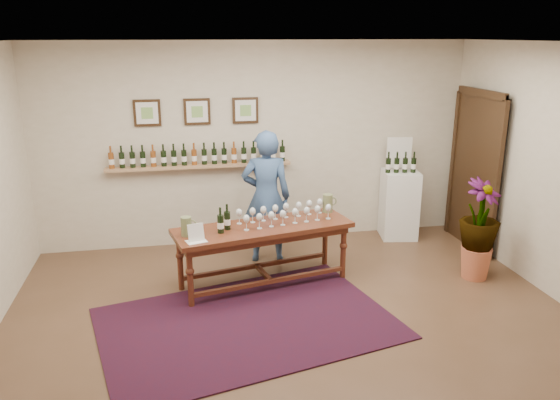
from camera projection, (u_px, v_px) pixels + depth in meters
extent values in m
plane|color=#4F3522|center=(295.00, 324.00, 5.65)|extent=(6.00, 6.00, 0.00)
plane|color=beige|center=(256.00, 144.00, 7.58)|extent=(6.00, 0.00, 6.00)
plane|color=beige|center=(400.00, 324.00, 2.89)|extent=(6.00, 0.00, 6.00)
plane|color=silver|center=(297.00, 43.00, 4.83)|extent=(6.00, 6.00, 0.00)
cube|color=tan|center=(200.00, 166.00, 7.43)|extent=(2.50, 0.16, 0.04)
cube|color=black|center=(477.00, 173.00, 7.48)|extent=(0.10, 1.00, 2.10)
cube|color=black|center=(474.00, 173.00, 7.47)|extent=(0.04, 1.12, 2.22)
cube|color=black|center=(147.00, 113.00, 7.15)|extent=(0.35, 0.03, 0.35)
cube|color=silver|center=(147.00, 113.00, 7.14)|extent=(0.28, 0.01, 0.28)
cube|color=#7CAA55|center=(147.00, 113.00, 7.13)|extent=(0.15, 0.00, 0.15)
cube|color=black|center=(197.00, 112.00, 7.27)|extent=(0.35, 0.03, 0.35)
cube|color=silver|center=(197.00, 112.00, 7.26)|extent=(0.28, 0.01, 0.28)
cube|color=#7CAA55|center=(197.00, 112.00, 7.25)|extent=(0.15, 0.00, 0.15)
cube|color=black|center=(245.00, 110.00, 7.39)|extent=(0.35, 0.03, 0.35)
cube|color=silver|center=(246.00, 111.00, 7.38)|extent=(0.28, 0.01, 0.28)
cube|color=#7CAA55|center=(246.00, 111.00, 7.37)|extent=(0.15, 0.00, 0.15)
cube|color=#4A0D16|center=(247.00, 323.00, 5.64)|extent=(3.30, 2.57, 0.02)
cube|color=#432510|center=(263.00, 228.00, 6.35)|extent=(2.17, 1.08, 0.06)
cube|color=#432510|center=(263.00, 233.00, 6.37)|extent=(2.04, 0.95, 0.09)
cylinder|color=#432510|center=(190.00, 278.00, 5.89)|extent=(0.08, 0.08, 0.68)
cylinder|color=#432510|center=(343.00, 252.00, 6.60)|extent=(0.08, 0.08, 0.68)
cylinder|color=#432510|center=(180.00, 262.00, 6.31)|extent=(0.08, 0.08, 0.68)
cylinder|color=#432510|center=(325.00, 239.00, 7.02)|extent=(0.08, 0.08, 0.68)
cube|color=#432510|center=(271.00, 281.00, 6.31)|extent=(1.86, 0.44, 0.05)
cube|color=#432510|center=(257.00, 266.00, 6.73)|extent=(1.86, 0.44, 0.05)
cube|color=#432510|center=(264.00, 273.00, 6.52)|extent=(0.14, 0.47, 0.05)
cube|color=silver|center=(196.00, 233.00, 5.84)|extent=(0.25, 0.21, 0.19)
cube|color=white|center=(399.00, 204.00, 7.95)|extent=(0.57, 0.57, 0.99)
cube|color=silver|center=(399.00, 153.00, 7.84)|extent=(0.36, 0.08, 0.49)
cone|color=#BE603F|center=(475.00, 263.00, 6.66)|extent=(0.37, 0.37, 0.39)
imported|color=#1B3917|center=(480.00, 221.00, 6.51)|extent=(0.75, 0.75, 0.68)
imported|color=#334E79|center=(266.00, 197.00, 7.00)|extent=(0.69, 0.52, 1.73)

